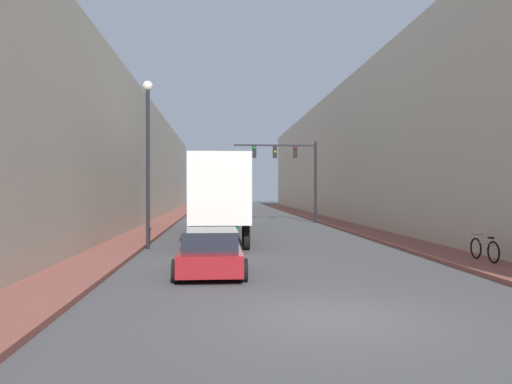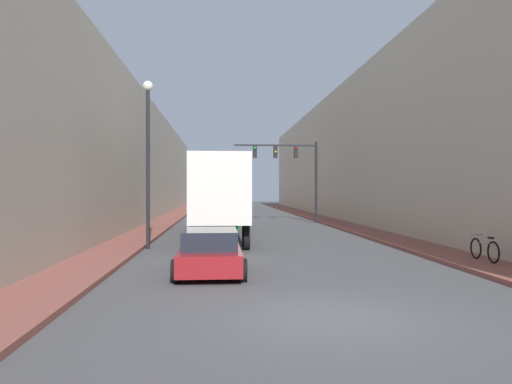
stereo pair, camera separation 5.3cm
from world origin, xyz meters
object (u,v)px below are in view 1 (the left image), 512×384
(sedan_car, at_px, (211,252))
(traffic_signal_gantry, at_px, (293,165))
(street_lamp, at_px, (148,142))
(semi_truck, at_px, (219,194))
(parked_bicycle, at_px, (484,250))

(sedan_car, bearing_deg, traffic_signal_gantry, 75.23)
(traffic_signal_gantry, relative_size, street_lamp, 0.89)
(semi_truck, distance_m, street_lamp, 6.30)
(traffic_signal_gantry, bearing_deg, semi_truck, -116.88)
(street_lamp, bearing_deg, parked_bicycle, -24.96)
(semi_truck, height_order, parked_bicycle, semi_truck)
(sedan_car, distance_m, parked_bicycle, 9.10)
(street_lamp, distance_m, parked_bicycle, 13.66)
(parked_bicycle, bearing_deg, semi_truck, 129.84)
(parked_bicycle, bearing_deg, sedan_car, -174.98)
(sedan_car, bearing_deg, semi_truck, 88.60)
(parked_bicycle, bearing_deg, traffic_signal_gantry, 98.26)
(sedan_car, distance_m, street_lamp, 7.92)
(street_lamp, bearing_deg, semi_truck, 58.84)
(semi_truck, bearing_deg, street_lamp, -121.16)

